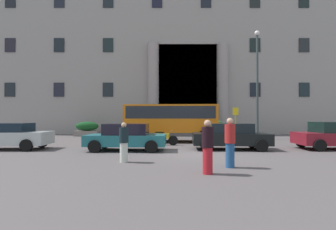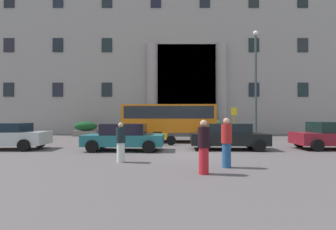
{
  "view_description": "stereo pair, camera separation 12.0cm",
  "coord_description": "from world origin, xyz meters",
  "px_view_note": "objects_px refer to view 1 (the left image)",
  "views": [
    {
      "loc": [
        -1.38,
        -12.02,
        1.73
      ],
      "look_at": [
        -1.3,
        6.08,
        1.89
      ],
      "focal_mm": 26.48,
      "sensor_mm": 36.0,
      "label": 1
    },
    {
      "loc": [
        -1.26,
        -12.02,
        1.73
      ],
      "look_at": [
        -1.3,
        6.08,
        1.89
      ],
      "focal_mm": 26.48,
      "sensor_mm": 36.0,
      "label": 2
    }
  ],
  "objects_px": {
    "parked_hatchback_near": "(335,135)",
    "parked_sedan_second": "(125,137)",
    "orange_minibus": "(170,120)",
    "pedestrian_woman_with_bag": "(207,147)",
    "white_taxi_kerbside": "(4,136)",
    "pedestrian_woman_dark_dress": "(123,142)",
    "hedge_planter_west": "(179,127)",
    "bus_stop_sign": "(234,119)",
    "parked_coupe_end": "(229,136)",
    "hedge_planter_far_east": "(212,128)",
    "lamppost_plaza_centre": "(256,77)",
    "hedge_planter_east": "(86,129)",
    "pedestrian_child_trailing": "(229,142)",
    "hedge_planter_far_west": "(145,129)",
    "motorcycle_far_end": "(161,138)"
  },
  "relations": [
    {
      "from": "bus_stop_sign",
      "to": "parked_hatchback_near",
      "type": "relative_size",
      "value": 0.6
    },
    {
      "from": "orange_minibus",
      "to": "pedestrian_woman_with_bag",
      "type": "xyz_separation_m",
      "value": [
        1.0,
        -9.98,
        -0.73
      ]
    },
    {
      "from": "parked_hatchback_near",
      "to": "pedestrian_woman_dark_dress",
      "type": "bearing_deg",
      "value": -159.5
    },
    {
      "from": "hedge_planter_far_east",
      "to": "parked_sedan_second",
      "type": "height_order",
      "value": "hedge_planter_far_east"
    },
    {
      "from": "hedge_planter_east",
      "to": "pedestrian_woman_dark_dress",
      "type": "height_order",
      "value": "pedestrian_woman_dark_dress"
    },
    {
      "from": "orange_minibus",
      "to": "parked_hatchback_near",
      "type": "relative_size",
      "value": 1.55
    },
    {
      "from": "hedge_planter_far_east",
      "to": "hedge_planter_east",
      "type": "relative_size",
      "value": 0.87
    },
    {
      "from": "parked_sedan_second",
      "to": "lamppost_plaza_centre",
      "type": "relative_size",
      "value": 0.48
    },
    {
      "from": "parked_hatchback_near",
      "to": "lamppost_plaza_centre",
      "type": "bearing_deg",
      "value": 107.61
    },
    {
      "from": "white_taxi_kerbside",
      "to": "pedestrian_woman_dark_dress",
      "type": "relative_size",
      "value": 2.99
    },
    {
      "from": "orange_minibus",
      "to": "hedge_planter_east",
      "type": "distance_m",
      "value": 9.28
    },
    {
      "from": "hedge_planter_far_east",
      "to": "hedge_planter_west",
      "type": "bearing_deg",
      "value": 175.51
    },
    {
      "from": "orange_minibus",
      "to": "hedge_planter_far_east",
      "type": "bearing_deg",
      "value": 54.12
    },
    {
      "from": "hedge_planter_far_east",
      "to": "hedge_planter_east",
      "type": "height_order",
      "value": "hedge_planter_far_east"
    },
    {
      "from": "parked_hatchback_near",
      "to": "parked_sedan_second",
      "type": "bearing_deg",
      "value": -176.55
    },
    {
      "from": "hedge_planter_west",
      "to": "pedestrian_child_trailing",
      "type": "relative_size",
      "value": 1.24
    },
    {
      "from": "parked_coupe_end",
      "to": "pedestrian_child_trailing",
      "type": "relative_size",
      "value": 2.4
    },
    {
      "from": "orange_minibus",
      "to": "pedestrian_child_trailing",
      "type": "height_order",
      "value": "orange_minibus"
    },
    {
      "from": "hedge_planter_west",
      "to": "pedestrian_woman_with_bag",
      "type": "height_order",
      "value": "pedestrian_woman_with_bag"
    },
    {
      "from": "parked_sedan_second",
      "to": "orange_minibus",
      "type": "bearing_deg",
      "value": 65.14
    },
    {
      "from": "motorcycle_far_end",
      "to": "parked_coupe_end",
      "type": "bearing_deg",
      "value": -15.93
    },
    {
      "from": "hedge_planter_east",
      "to": "pedestrian_woman_with_bag",
      "type": "height_order",
      "value": "pedestrian_woman_with_bag"
    },
    {
      "from": "hedge_planter_east",
      "to": "hedge_planter_west",
      "type": "bearing_deg",
      "value": 0.27
    },
    {
      "from": "parked_sedan_second",
      "to": "pedestrian_woman_with_bag",
      "type": "height_order",
      "value": "pedestrian_woman_with_bag"
    },
    {
      "from": "orange_minibus",
      "to": "hedge_planter_far_east",
      "type": "xyz_separation_m",
      "value": [
        3.91,
        4.98,
        -0.82
      ]
    },
    {
      "from": "parked_coupe_end",
      "to": "hedge_planter_east",
      "type": "bearing_deg",
      "value": 141.48
    },
    {
      "from": "orange_minibus",
      "to": "pedestrian_woman_dark_dress",
      "type": "xyz_separation_m",
      "value": [
        -1.91,
        -8.0,
        -0.8
      ]
    },
    {
      "from": "white_taxi_kerbside",
      "to": "parked_sedan_second",
      "type": "distance_m",
      "value": 6.55
    },
    {
      "from": "hedge_planter_east",
      "to": "white_taxi_kerbside",
      "type": "height_order",
      "value": "white_taxi_kerbside"
    },
    {
      "from": "hedge_planter_far_east",
      "to": "white_taxi_kerbside",
      "type": "distance_m",
      "value": 15.81
    },
    {
      "from": "hedge_planter_far_west",
      "to": "pedestrian_woman_dark_dress",
      "type": "xyz_separation_m",
      "value": [
        0.32,
        -13.19,
        0.14
      ]
    },
    {
      "from": "parked_hatchback_near",
      "to": "parked_sedan_second",
      "type": "height_order",
      "value": "parked_hatchback_near"
    },
    {
      "from": "hedge_planter_east",
      "to": "pedestrian_woman_with_bag",
      "type": "relative_size",
      "value": 1.32
    },
    {
      "from": "orange_minibus",
      "to": "hedge_planter_west",
      "type": "height_order",
      "value": "orange_minibus"
    },
    {
      "from": "parked_coupe_end",
      "to": "parked_sedan_second",
      "type": "relative_size",
      "value": 0.99
    },
    {
      "from": "motorcycle_far_end",
      "to": "pedestrian_woman_dark_dress",
      "type": "bearing_deg",
      "value": -89.13
    },
    {
      "from": "parked_hatchback_near",
      "to": "pedestrian_woman_dark_dress",
      "type": "xyz_separation_m",
      "value": [
        -10.75,
        -3.8,
        0.01
      ]
    },
    {
      "from": "bus_stop_sign",
      "to": "pedestrian_woman_dark_dress",
      "type": "distance_m",
      "value": 12.4
    },
    {
      "from": "motorcycle_far_end",
      "to": "lamppost_plaza_centre",
      "type": "xyz_separation_m",
      "value": [
        7.53,
        4.39,
        4.52
      ]
    },
    {
      "from": "orange_minibus",
      "to": "parked_sedan_second",
      "type": "bearing_deg",
      "value": -114.62
    },
    {
      "from": "motorcycle_far_end",
      "to": "orange_minibus",
      "type": "bearing_deg",
      "value": 87.88
    },
    {
      "from": "hedge_planter_far_east",
      "to": "white_taxi_kerbside",
      "type": "bearing_deg",
      "value": -144.2
    },
    {
      "from": "pedestrian_child_trailing",
      "to": "lamppost_plaza_centre",
      "type": "relative_size",
      "value": 0.2
    },
    {
      "from": "hedge_planter_west",
      "to": "lamppost_plaza_centre",
      "type": "distance_m",
      "value": 7.97
    },
    {
      "from": "parked_coupe_end",
      "to": "pedestrian_woman_dark_dress",
      "type": "height_order",
      "value": "pedestrian_woman_dark_dress"
    },
    {
      "from": "pedestrian_woman_dark_dress",
      "to": "lamppost_plaza_centre",
      "type": "relative_size",
      "value": 0.18
    },
    {
      "from": "pedestrian_woman_with_bag",
      "to": "motorcycle_far_end",
      "type": "bearing_deg",
      "value": -28.8
    },
    {
      "from": "hedge_planter_far_west",
      "to": "parked_sedan_second",
      "type": "height_order",
      "value": "parked_sedan_second"
    },
    {
      "from": "hedge_planter_east",
      "to": "pedestrian_child_trailing",
      "type": "distance_m",
      "value": 17.12
    },
    {
      "from": "parked_coupe_end",
      "to": "pedestrian_woman_dark_dress",
      "type": "relative_size",
      "value": 2.68
    }
  ]
}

